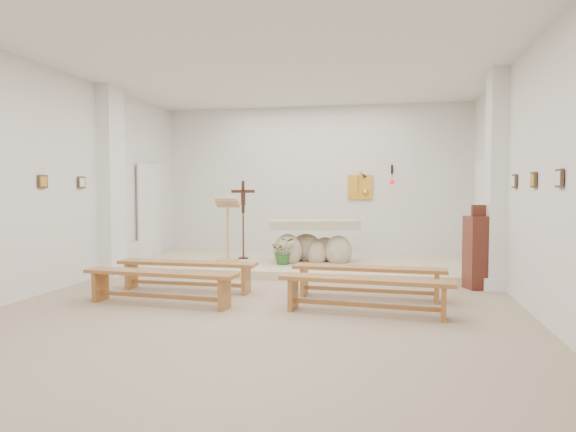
% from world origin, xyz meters
% --- Properties ---
extents(ground, '(7.00, 10.00, 0.00)m').
position_xyz_m(ground, '(0.00, 0.00, 0.00)').
color(ground, tan).
rests_on(ground, ground).
extents(wall_left, '(0.02, 10.00, 3.50)m').
position_xyz_m(wall_left, '(-3.49, 0.00, 1.75)').
color(wall_left, silver).
rests_on(wall_left, ground).
extents(wall_right, '(0.02, 10.00, 3.50)m').
position_xyz_m(wall_right, '(3.49, 0.00, 1.75)').
color(wall_right, silver).
rests_on(wall_right, ground).
extents(wall_back, '(7.00, 0.02, 3.50)m').
position_xyz_m(wall_back, '(0.00, 4.99, 1.75)').
color(wall_back, silver).
rests_on(wall_back, ground).
extents(ceiling, '(7.00, 10.00, 0.02)m').
position_xyz_m(ceiling, '(0.00, 0.00, 3.49)').
color(ceiling, silver).
rests_on(ceiling, wall_back).
extents(sanctuary_platform, '(6.98, 3.00, 0.15)m').
position_xyz_m(sanctuary_platform, '(0.00, 3.50, 0.07)').
color(sanctuary_platform, beige).
rests_on(sanctuary_platform, ground).
extents(pilaster_left, '(0.26, 0.55, 3.50)m').
position_xyz_m(pilaster_left, '(-3.37, 2.00, 1.75)').
color(pilaster_left, white).
rests_on(pilaster_left, ground).
extents(pilaster_right, '(0.26, 0.55, 3.50)m').
position_xyz_m(pilaster_right, '(3.37, 2.00, 1.75)').
color(pilaster_right, white).
rests_on(pilaster_right, ground).
extents(gold_wall_relief, '(0.55, 0.04, 0.55)m').
position_xyz_m(gold_wall_relief, '(1.05, 4.96, 1.65)').
color(gold_wall_relief, gold).
rests_on(gold_wall_relief, wall_back).
extents(sanctuary_lamp, '(0.11, 0.36, 0.44)m').
position_xyz_m(sanctuary_lamp, '(1.75, 4.71, 1.81)').
color(sanctuary_lamp, black).
rests_on(sanctuary_lamp, wall_back).
extents(station_frame_left_mid, '(0.03, 0.20, 0.20)m').
position_xyz_m(station_frame_left_mid, '(-3.47, 0.20, 1.72)').
color(station_frame_left_mid, '#46321E').
rests_on(station_frame_left_mid, wall_left).
extents(station_frame_left_rear, '(0.03, 0.20, 0.20)m').
position_xyz_m(station_frame_left_rear, '(-3.47, 1.20, 1.72)').
color(station_frame_left_rear, '#46321E').
rests_on(station_frame_left_rear, wall_left).
extents(station_frame_right_front, '(0.03, 0.20, 0.20)m').
position_xyz_m(station_frame_right_front, '(3.47, -0.80, 1.72)').
color(station_frame_right_front, '#46321E').
rests_on(station_frame_right_front, wall_right).
extents(station_frame_right_mid, '(0.03, 0.20, 0.20)m').
position_xyz_m(station_frame_right_mid, '(3.47, 0.20, 1.72)').
color(station_frame_right_mid, '#46321E').
rests_on(station_frame_right_mid, wall_right).
extents(station_frame_right_rear, '(0.03, 0.20, 0.20)m').
position_xyz_m(station_frame_right_rear, '(3.47, 1.20, 1.72)').
color(station_frame_right_rear, '#46321E').
rests_on(station_frame_right_rear, wall_right).
extents(radiator_left, '(0.10, 0.85, 0.52)m').
position_xyz_m(radiator_left, '(-3.43, 2.70, 0.27)').
color(radiator_left, silver).
rests_on(radiator_left, ground).
extents(radiator_right, '(0.10, 0.85, 0.52)m').
position_xyz_m(radiator_right, '(3.43, 2.70, 0.27)').
color(radiator_right, silver).
rests_on(radiator_right, ground).
extents(altar, '(1.88, 1.05, 0.92)m').
position_xyz_m(altar, '(0.20, 3.40, 0.50)').
color(altar, beige).
rests_on(altar, sanctuary_platform).
extents(lectern, '(0.50, 0.44, 1.30)m').
position_xyz_m(lectern, '(-1.50, 3.16, 0.79)').
color(lectern, tan).
rests_on(lectern, sanctuary_platform).
extents(crucifix_stand, '(0.47, 0.22, 1.63)m').
position_xyz_m(crucifix_stand, '(-1.29, 3.57, 1.09)').
color(crucifix_stand, '#321810').
rests_on(crucifix_stand, sanctuary_platform).
extents(potted_plant, '(0.52, 0.46, 0.52)m').
position_xyz_m(potted_plant, '(-0.29, 2.93, 0.41)').
color(potted_plant, '#2B6026').
rests_on(potted_plant, sanctuary_platform).
extents(donation_pedestal, '(0.46, 0.46, 1.35)m').
position_xyz_m(donation_pedestal, '(3.10, 1.90, 0.60)').
color(donation_pedestal, '#5A2519').
rests_on(donation_pedestal, ground).
extents(bench_left_front, '(2.23, 0.39, 0.47)m').
position_xyz_m(bench_left_front, '(-1.41, 0.81, 0.35)').
color(bench_left_front, '#A0652E').
rests_on(bench_left_front, ground).
extents(bench_right_front, '(2.24, 0.47, 0.47)m').
position_xyz_m(bench_right_front, '(1.41, 0.81, 0.35)').
color(bench_right_front, '#A0652E').
rests_on(bench_right_front, ground).
extents(bench_left_second, '(2.25, 0.54, 0.47)m').
position_xyz_m(bench_left_second, '(-1.41, -0.17, 0.35)').
color(bench_left_second, '#A0652E').
rests_on(bench_left_second, ground).
extents(bench_right_second, '(2.25, 0.57, 0.47)m').
position_xyz_m(bench_right_second, '(1.41, -0.17, 0.35)').
color(bench_right_second, '#A0652E').
rests_on(bench_right_second, ground).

